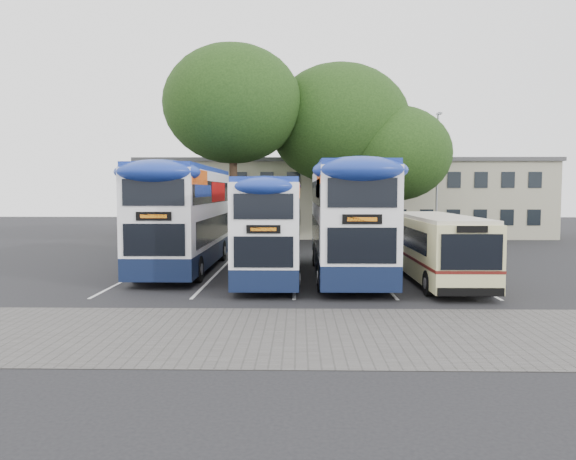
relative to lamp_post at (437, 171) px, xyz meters
The scene contains 12 objects.
ground 21.46m from the lamp_post, 106.72° to the right, with size 120.00×120.00×0.00m, color black.
paving_strip 26.71m from the lamp_post, 107.76° to the right, with size 40.00×6.00×0.01m, color #595654.
bay_lines 18.57m from the lamp_post, 123.08° to the right, with size 14.12×11.00×0.01m.
depot_building 9.43m from the lamp_post, 130.53° to the left, with size 32.40×8.40×6.20m.
lamp_post is the anchor object (origin of this frame).
tree_left 14.79m from the lamp_post, 164.80° to the right, with size 8.71×8.71×12.80m.
tree_mid 7.60m from the lamp_post, behind, with size 9.47×9.47×12.20m.
tree_right 4.02m from the lamp_post, 147.17° to the right, with size 7.30×7.30×9.23m.
bus_dd_left 20.02m from the lamp_post, 138.46° to the right, with size 2.77×11.43×4.76m.
bus_dd_mid 19.22m from the lamp_post, 124.46° to the right, with size 2.42×10.00×4.16m.
bus_dd_right 17.08m from the lamp_post, 116.42° to the right, with size 2.77×11.42×4.76m.
bus_single 17.36m from the lamp_post, 103.64° to the right, with size 2.31×9.07×2.70m.
Camera 1 is at (-3.59, -19.25, 3.68)m, focal length 35.00 mm.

